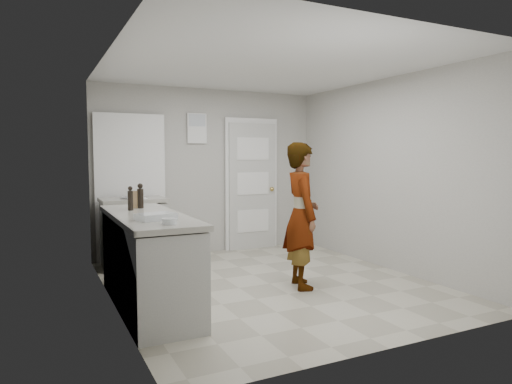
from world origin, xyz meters
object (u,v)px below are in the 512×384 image
oil_cruet_a (140,196)px  person (301,215)px  cake_mix_box (135,200)px  oil_cruet_b (130,199)px  egg_bowl (169,221)px  spice_jar (139,203)px  baking_dish (156,217)px

oil_cruet_a → person: bearing=-19.2°
cake_mix_box → oil_cruet_b: bearing=-101.1°
egg_bowl → spice_jar: bearing=88.1°
oil_cruet_b → spice_jar: bearing=64.7°
person → oil_cruet_b: person is taller
person → spice_jar: (-1.65, 0.76, 0.14)m
person → oil_cruet_b: (-1.81, 0.43, 0.23)m
person → spice_jar: 1.82m
oil_cruet_b → baking_dish: bearing=-85.1°
cake_mix_box → baking_dish: bearing=-76.2°
oil_cruet_a → egg_bowl: bearing=-91.3°
cake_mix_box → oil_cruet_b: oil_cruet_b is taller
person → baking_dish: person is taller
cake_mix_box → spice_jar: (0.07, 0.15, -0.06)m
cake_mix_box → baking_dish: size_ratio=0.51×
oil_cruet_a → baking_dish: bearing=-93.9°
cake_mix_box → egg_bowl: 1.29m
spice_jar → baking_dish: spice_jar is taller
person → oil_cruet_a: (-1.67, 0.58, 0.23)m
spice_jar → oil_cruet_a: 0.20m
oil_cruet_b → egg_bowl: 1.12m
spice_jar → oil_cruet_b: oil_cruet_b is taller
spice_jar → oil_cruet_a: oil_cruet_a is taller
oil_cruet_b → egg_bowl: size_ratio=2.03×
cake_mix_box → oil_cruet_a: bearing=-9.9°
person → cake_mix_box: size_ratio=8.78×
spice_jar → oil_cruet_b: 0.37m
oil_cruet_a → baking_dish: size_ratio=0.74×
baking_dish → cake_mix_box: bearing=89.0°
cake_mix_box → spice_jar: cake_mix_box is taller
person → spice_jar: person is taller
oil_cruet_a → egg_bowl: size_ratio=2.16×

